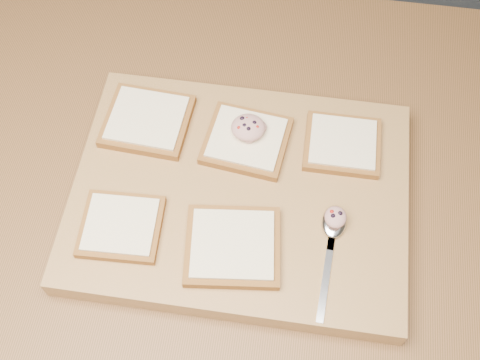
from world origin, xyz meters
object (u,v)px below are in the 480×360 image
at_px(bread_far_center, 246,140).
at_px(spoon, 333,230).
at_px(cutting_board, 240,195).
at_px(tuna_salad_dollop, 248,127).

distance_m(bread_far_center, spoon, 0.19).
distance_m(cutting_board, bread_far_center, 0.09).
xyz_separation_m(bread_far_center, tuna_salad_dollop, (0.00, 0.01, 0.02)).
relative_size(cutting_board, tuna_salad_dollop, 9.51).
relative_size(cutting_board, spoon, 2.82).
height_order(bread_far_center, spoon, bread_far_center).
relative_size(bread_far_center, tuna_salad_dollop, 2.62).
bearing_deg(tuna_salad_dollop, bread_far_center, -96.83).
bearing_deg(bread_far_center, tuna_salad_dollop, 83.17).
bearing_deg(cutting_board, tuna_salad_dollop, 90.47).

